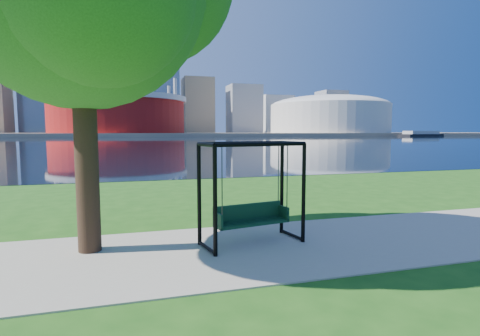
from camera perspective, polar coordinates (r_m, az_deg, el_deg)
name	(u,v)px	position (r m, az deg, el deg)	size (l,w,h in m)	color
ground	(248,242)	(8.90, 1.21, -11.27)	(900.00, 900.00, 0.00)	#1E5114
path	(255,248)	(8.45, 2.25, -12.11)	(120.00, 4.00, 0.03)	#9E937F
river	(141,141)	(110.19, -14.88, 3.98)	(900.00, 180.00, 0.02)	black
far_bank	(135,134)	(314.15, -15.77, 5.00)	(900.00, 228.00, 2.00)	#937F60
stadium	(118,113)	(243.53, -18.09, 7.97)	(83.00, 83.00, 32.00)	maroon
arena	(329,114)	(279.66, 13.44, 8.07)	(84.00, 84.00, 26.56)	beige
skyline	(128,92)	(329.22, -16.71, 11.08)	(392.00, 66.00, 96.50)	gray
swing	(251,195)	(8.54, 1.75, -4.16)	(2.45, 1.41, 2.35)	black
barge	(421,134)	(257.73, 25.89, 4.71)	(33.89, 15.96, 3.28)	black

